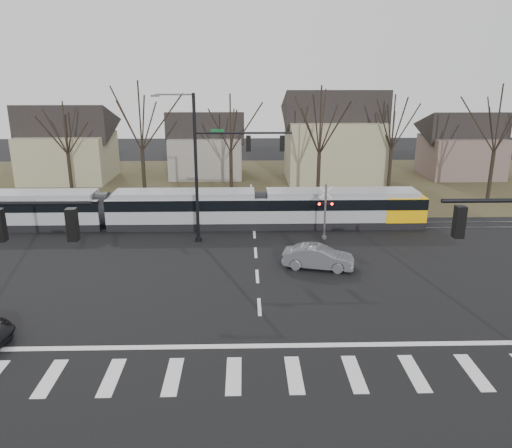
{
  "coord_description": "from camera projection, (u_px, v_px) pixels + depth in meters",
  "views": [
    {
      "loc": [
        -0.74,
        -21.12,
        11.5
      ],
      "look_at": [
        0.0,
        9.0,
        2.3
      ],
      "focal_mm": 35.0,
      "sensor_mm": 36.0,
      "label": 1
    }
  ],
  "objects": [
    {
      "name": "house_c",
      "position": [
        334.0,
        133.0,
        53.8
      ],
      "size": [
        10.8,
        8.64,
        10.1
      ],
      "color": "gray",
      "rests_on": "ground"
    },
    {
      "name": "sedan",
      "position": [
        318.0,
        257.0,
        30.34
      ],
      "size": [
        3.47,
        4.98,
        1.41
      ],
      "primitive_type": "imported",
      "rotation": [
        0.0,
        0.0,
        1.33
      ],
      "color": "#595C62",
      "rests_on": "ground"
    },
    {
      "name": "crosswalk",
      "position": [
        264.0,
        375.0,
        19.74
      ],
      "size": [
        27.0,
        2.6,
        0.01
      ],
      "color": "silver",
      "rests_on": "ground"
    },
    {
      "name": "house_b",
      "position": [
        206.0,
        141.0,
        56.71
      ],
      "size": [
        8.64,
        7.56,
        7.65
      ],
      "color": "gray",
      "rests_on": "ground"
    },
    {
      "name": "signal_pole_far",
      "position": [
        219.0,
        161.0,
        33.79
      ],
      "size": [
        9.28,
        0.44,
        10.2
      ],
      "color": "black",
      "rests_on": "ground"
    },
    {
      "name": "tram",
      "position": [
        183.0,
        207.0,
        38.29
      ],
      "size": [
        37.18,
        2.76,
        2.82
      ],
      "color": "gray",
      "rests_on": "ground"
    },
    {
      "name": "ground",
      "position": [
        261.0,
        326.0,
        23.56
      ],
      "size": [
        140.0,
        140.0,
        0.0
      ],
      "primitive_type": "plane",
      "color": "black"
    },
    {
      "name": "lane_dashes",
      "position": [
        254.0,
        226.0,
        38.86
      ],
      "size": [
        0.18,
        30.0,
        0.01
      ],
      "color": "silver",
      "rests_on": "ground"
    },
    {
      "name": "grass_verge",
      "position": [
        251.0,
        182.0,
        54.16
      ],
      "size": [
        140.0,
        28.0,
        0.01
      ],
      "primitive_type": "cube",
      "color": "#38331E",
      "rests_on": "ground"
    },
    {
      "name": "tree_row",
      "position": [
        273.0,
        144.0,
        47.01
      ],
      "size": [
        59.2,
        7.2,
        10.0
      ],
      "color": "black",
      "rests_on": "ground"
    },
    {
      "name": "house_d",
      "position": [
        462.0,
        141.0,
        56.43
      ],
      "size": [
        8.64,
        7.56,
        7.65
      ],
      "color": "brown",
      "rests_on": "ground"
    },
    {
      "name": "stop_line",
      "position": [
        262.0,
        346.0,
        21.84
      ],
      "size": [
        28.0,
        0.35,
        0.01
      ],
      "primitive_type": "cube",
      "color": "silver",
      "rests_on": "ground"
    },
    {
      "name": "house_a",
      "position": [
        67.0,
        139.0,
        54.3
      ],
      "size": [
        9.72,
        8.64,
        8.6
      ],
      "color": "gray",
      "rests_on": "ground"
    },
    {
      "name": "rail_pair",
      "position": [
        254.0,
        226.0,
        38.66
      ],
      "size": [
        90.0,
        1.52,
        0.06
      ],
      "color": "#59595E",
      "rests_on": "ground"
    },
    {
      "name": "rail_crossing_signal",
      "position": [
        325.0,
        213.0,
        35.36
      ],
      "size": [
        1.08,
        0.36,
        4.0
      ],
      "color": "#59595B",
      "rests_on": "ground"
    }
  ]
}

